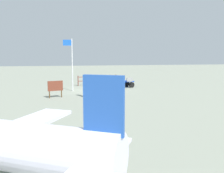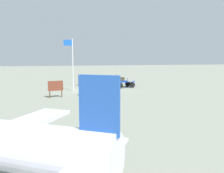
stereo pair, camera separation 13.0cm
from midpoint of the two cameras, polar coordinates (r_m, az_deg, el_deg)
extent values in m
plane|color=gray|center=(23.18, -3.99, -0.91)|extent=(120.00, 120.00, 0.00)
cube|color=#0A33B3|center=(25.20, 3.00, 1.18)|extent=(2.18, 1.39, 0.10)
cube|color=#0A33B3|center=(24.76, 1.05, 1.08)|extent=(0.28, 0.90, 0.10)
cylinder|color=black|center=(24.47, 2.10, 0.21)|extent=(0.59, 0.25, 0.58)
cylinder|color=black|center=(25.35, 1.06, 0.46)|extent=(0.59, 0.25, 0.58)
cylinder|color=black|center=(25.15, 4.96, 0.38)|extent=(0.59, 0.25, 0.58)
cylinder|color=black|center=(26.01, 3.84, 0.62)|extent=(0.59, 0.25, 0.58)
cube|color=#433925|center=(25.26, 2.40, 1.76)|extent=(0.58, 0.37, 0.39)
cube|color=#939594|center=(24.78, 4.44, 1.61)|extent=(0.60, 0.41, 0.37)
cube|color=gray|center=(25.15, 1.69, 1.70)|extent=(0.64, 0.30, 0.35)
cylinder|color=navy|center=(21.08, 0.49, -0.57)|extent=(0.14, 0.14, 0.83)
cylinder|color=navy|center=(21.01, -0.02, -0.60)|extent=(0.14, 0.14, 0.83)
cylinder|color=#1B5BA4|center=(20.96, 0.24, 1.33)|extent=(0.44, 0.44, 0.58)
sphere|color=#926651|center=(20.92, 0.24, 2.45)|extent=(0.24, 0.24, 0.24)
cylinder|color=navy|center=(19.50, -5.93, -1.33)|extent=(0.14, 0.14, 0.77)
cylinder|color=navy|center=(19.35, -6.32, -1.40)|extent=(0.14, 0.14, 0.77)
cylinder|color=silver|center=(19.33, -6.16, 0.76)|extent=(0.45, 0.45, 0.68)
sphere|color=tan|center=(19.29, -6.17, 2.15)|extent=(0.26, 0.26, 0.26)
cube|color=#2453AE|center=(5.11, -2.30, -4.56)|extent=(0.82, 0.55, 1.30)
cube|color=white|center=(5.43, -2.24, -15.64)|extent=(1.74, 2.24, 0.08)
cylinder|color=black|center=(7.50, -17.80, -17.11)|extent=(0.43, 0.31, 0.44)
cylinder|color=silver|center=(22.80, -9.06, 4.99)|extent=(0.10, 0.10, 4.84)
cube|color=blue|center=(22.79, -10.24, 10.13)|extent=(0.75, 0.05, 0.53)
cylinder|color=#4C3319|center=(19.65, -11.55, -1.69)|extent=(0.08, 0.08, 0.55)
cylinder|color=#4C3319|center=(19.41, -14.25, -1.88)|extent=(0.08, 0.08, 0.55)
cube|color=brown|center=(19.43, -12.95, 0.16)|extent=(1.16, 0.37, 0.78)
cylinder|color=brown|center=(28.14, 1.20, 1.68)|extent=(0.12, 0.12, 1.12)
cylinder|color=brown|center=(27.42, -3.14, 1.53)|extent=(0.12, 0.12, 1.12)
cylinder|color=brown|center=(26.87, -7.69, 1.36)|extent=(0.12, 0.12, 1.12)
cube|color=brown|center=(27.39, -3.15, 2.34)|extent=(4.42, 0.66, 0.08)
cube|color=brown|center=(27.43, -3.14, 1.41)|extent=(4.42, 0.66, 0.08)
camera|label=1|loc=(0.06, -89.78, 0.03)|focal=38.84mm
camera|label=2|loc=(0.06, 90.22, -0.03)|focal=38.84mm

